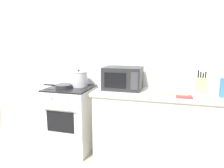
% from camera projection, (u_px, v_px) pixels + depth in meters
% --- Properties ---
extents(back_wall, '(4.40, 0.10, 2.50)m').
position_uv_depth(back_wall, '(121.00, 63.00, 3.01)').
color(back_wall, silver).
rests_on(back_wall, ground_plane).
extents(lower_cabinet_right, '(1.64, 0.56, 0.88)m').
position_uv_depth(lower_cabinet_right, '(159.00, 129.00, 2.67)').
color(lower_cabinet_right, beige).
rests_on(lower_cabinet_right, ground_plane).
extents(countertop_right, '(1.70, 0.60, 0.04)m').
position_uv_depth(countertop_right, '(161.00, 94.00, 2.58)').
color(countertop_right, beige).
rests_on(countertop_right, lower_cabinet_right).
extents(stove, '(0.60, 0.64, 0.92)m').
position_uv_depth(stove, '(71.00, 118.00, 2.97)').
color(stove, white).
rests_on(stove, ground_plane).
extents(stock_pot, '(0.33, 0.25, 0.25)m').
position_uv_depth(stock_pot, '(79.00, 79.00, 2.94)').
color(stock_pot, silver).
rests_on(stock_pot, stove).
extents(frying_pan, '(0.42, 0.22, 0.05)m').
position_uv_depth(frying_pan, '(63.00, 86.00, 2.83)').
color(frying_pan, '#28282B').
rests_on(frying_pan, stove).
extents(microwave, '(0.50, 0.37, 0.30)m').
position_uv_depth(microwave, '(123.00, 78.00, 2.74)').
color(microwave, '#232326').
rests_on(microwave, countertop_right).
extents(cutting_board, '(0.36, 0.26, 0.02)m').
position_uv_depth(cutting_board, '(172.00, 93.00, 2.52)').
color(cutting_board, tan).
rests_on(cutting_board, countertop_right).
extents(knife_block, '(0.13, 0.10, 0.28)m').
position_uv_depth(knife_block, '(201.00, 85.00, 2.55)').
color(knife_block, tan).
rests_on(knife_block, countertop_right).
extents(pasta_box, '(0.08, 0.08, 0.22)m').
position_uv_depth(pasta_box, '(224.00, 88.00, 2.33)').
color(pasta_box, teal).
rests_on(pasta_box, countertop_right).
extents(oven_mitt, '(0.18, 0.14, 0.02)m').
position_uv_depth(oven_mitt, '(184.00, 97.00, 2.34)').
color(oven_mitt, '#993333').
rests_on(oven_mitt, countertop_right).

